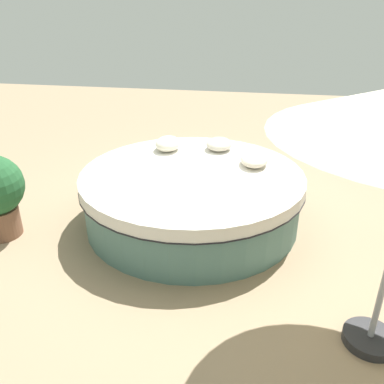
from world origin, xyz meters
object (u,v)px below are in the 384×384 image
Objects in this scene: throw_pillow_0 at (254,159)px; throw_pillow_1 at (219,144)px; throw_pillow_2 at (168,144)px; round_bed at (192,196)px.

throw_pillow_0 is 1.21× the size of throw_pillow_1.
throw_pillow_2 is (0.14, -0.70, 0.01)m from throw_pillow_1.
round_bed is 0.99m from throw_pillow_1.
throw_pillow_2 reaches higher than throw_pillow_0.
throw_pillow_0 is at bearing 117.45° from round_bed.
round_bed is 6.23× the size of throw_pillow_2.
round_bed is 0.97m from throw_pillow_2.
throw_pillow_2 is (-0.73, -0.47, 0.42)m from round_bed.
throw_pillow_0 is at bearing 46.15° from throw_pillow_1.
round_bed is 6.41× the size of throw_pillow_1.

